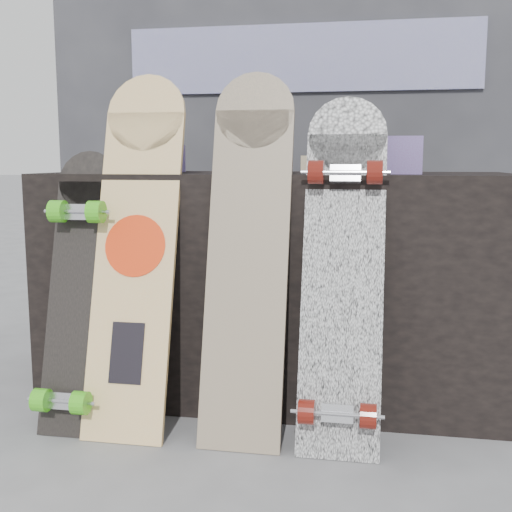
% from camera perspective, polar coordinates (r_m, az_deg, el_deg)
% --- Properties ---
extents(ground, '(60.00, 60.00, 0.00)m').
position_cam_1_polar(ground, '(1.97, -0.62, -16.87)').
color(ground, slate).
rests_on(ground, ground).
extents(vendor_table, '(1.60, 0.60, 0.80)m').
position_cam_1_polar(vendor_table, '(2.32, 1.72, -2.54)').
color(vendor_table, black).
rests_on(vendor_table, ground).
extents(booth, '(2.40, 0.22, 2.20)m').
position_cam_1_polar(booth, '(3.12, 4.19, 13.25)').
color(booth, '#313136').
rests_on(booth, ground).
extents(merch_box_purple, '(0.18, 0.12, 0.10)m').
position_cam_1_polar(merch_box_purple, '(2.44, -8.74, 8.56)').
color(merch_box_purple, '#5E3975').
rests_on(merch_box_purple, vendor_table).
extents(merch_box_small, '(0.14, 0.14, 0.12)m').
position_cam_1_polar(merch_box_small, '(2.16, 12.61, 8.73)').
color(merch_box_small, '#5E3975').
rests_on(merch_box_small, vendor_table).
extents(merch_box_flat, '(0.22, 0.10, 0.06)m').
position_cam_1_polar(merch_box_flat, '(2.29, 6.90, 8.10)').
color(merch_box_flat, '#D1B78C').
rests_on(merch_box_flat, vendor_table).
extents(longboard_geisha, '(0.26, 0.35, 1.12)m').
position_cam_1_polar(longboard_geisha, '(2.05, -10.57, 1.32)').
color(longboard_geisha, beige).
rests_on(longboard_geisha, ground).
extents(longboard_celtic, '(0.25, 0.33, 1.12)m').
position_cam_1_polar(longboard_celtic, '(1.95, -0.68, 1.16)').
color(longboard_celtic, beige).
rests_on(longboard_celtic, ground).
extents(longboard_cascadia, '(0.24, 0.37, 1.04)m').
position_cam_1_polar(longboard_cascadia, '(1.90, 7.73, -0.87)').
color(longboard_cascadia, white).
rests_on(longboard_cascadia, ground).
extents(skateboard_dark, '(0.20, 0.32, 0.88)m').
position_cam_1_polar(skateboard_dark, '(2.10, -15.60, -2.71)').
color(skateboard_dark, black).
rests_on(skateboard_dark, ground).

